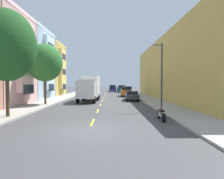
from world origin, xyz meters
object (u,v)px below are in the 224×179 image
object	(u,v)px
street_lamp	(160,71)
parked_hatchback_burgundy	(88,90)
street_tree_nearest	(6,45)
parked_suv_teal	(122,89)
parked_sedan_charcoal	(132,95)
parked_motorcycle	(161,114)
parked_hatchback_black	(120,88)
parked_suv_orange	(126,91)
moving_navy_sedan	(113,88)
parked_pickup_silver	(93,88)
delivery_box_truck	(89,87)
street_tree_second	(45,63)

from	to	relation	value
street_lamp	parked_hatchback_burgundy	distance (m)	30.41
street_tree_nearest	parked_suv_teal	xyz separation A→B (m)	(10.68, 38.45, -4.36)
parked_sedan_charcoal	parked_motorcycle	bearing A→B (deg)	-88.32
parked_hatchback_black	parked_suv_orange	bearing A→B (deg)	-89.88
parked_suv_orange	street_tree_nearest	bearing A→B (deg)	-115.37
street_tree_nearest	parked_suv_orange	distance (m)	25.28
street_lamp	street_tree_nearest	bearing A→B (deg)	-161.36
parked_hatchback_burgundy	moving_navy_sedan	xyz separation A→B (m)	(6.15, 9.86, 0.23)
street_lamp	parked_pickup_silver	distance (m)	42.58
delivery_box_truck	parked_suv_teal	size ratio (longest dim) A/B	1.48
parked_suv_orange	parked_hatchback_burgundy	bearing A→B (deg)	130.42
parked_hatchback_black	parked_pickup_silver	distance (m)	8.73
parked_hatchback_burgundy	street_lamp	bearing A→B (deg)	-70.12
street_lamp	parked_sedan_charcoal	distance (m)	10.37
parked_suv_orange	delivery_box_truck	bearing A→B (deg)	-121.95
parked_sedan_charcoal	moving_navy_sedan	bearing A→B (deg)	95.04
parked_hatchback_black	parked_hatchback_burgundy	bearing A→B (deg)	-120.55
delivery_box_truck	moving_navy_sedan	xyz separation A→B (m)	(3.59, 29.70, -1.01)
street_tree_second	parked_sedan_charcoal	world-z (taller)	street_tree_second
parked_suv_teal	parked_motorcycle	world-z (taller)	parked_suv_teal
moving_navy_sedan	parked_motorcycle	distance (m)	43.41
parked_hatchback_black	delivery_box_truck	bearing A→B (deg)	-99.92
parked_hatchback_black	parked_motorcycle	xyz separation A→B (m)	(0.54, -47.95, -0.35)
moving_navy_sedan	street_tree_nearest	bearing A→B (deg)	-100.93
parked_sedan_charcoal	parked_motorcycle	world-z (taller)	parked_sedan_charcoal
parked_hatchback_black	parked_motorcycle	bearing A→B (deg)	-89.36
street_tree_nearest	parked_pickup_silver	xyz separation A→B (m)	(2.06, 45.38, -4.52)
street_tree_second	parked_motorcycle	xyz separation A→B (m)	(11.15, -8.92, -4.53)
street_tree_second	parked_pickup_silver	xyz separation A→B (m)	(2.06, 37.28, -4.11)
moving_navy_sedan	parked_motorcycle	xyz separation A→B (m)	(2.95, -43.30, -0.58)
parked_hatchback_burgundy	parked_motorcycle	bearing A→B (deg)	-74.77
parked_sedan_charcoal	parked_pickup_silver	bearing A→B (deg)	105.39
parked_sedan_charcoal	parked_pickup_silver	size ratio (longest dim) A/B	0.86
street_lamp	parked_sedan_charcoal	xyz separation A→B (m)	(-1.62, 9.78, -3.04)
parked_sedan_charcoal	parked_motorcycle	xyz separation A→B (m)	(0.43, -14.77, -0.34)
street_tree_second	parked_hatchback_burgundy	bearing A→B (deg)	85.22
moving_navy_sedan	delivery_box_truck	bearing A→B (deg)	-96.89
parked_pickup_silver	parked_sedan_charcoal	bearing A→B (deg)	-74.61
parked_pickup_silver	parked_suv_teal	bearing A→B (deg)	-38.79
parked_hatchback_black	parked_sedan_charcoal	bearing A→B (deg)	-89.82
parked_hatchback_burgundy	moving_navy_sedan	size ratio (longest dim) A/B	0.83
street_lamp	parked_sedan_charcoal	size ratio (longest dim) A/B	1.38
street_tree_nearest	delivery_box_truck	distance (m)	14.00
street_tree_nearest	parked_motorcycle	distance (m)	12.22
street_tree_nearest	parked_suv_teal	distance (m)	40.15
street_lamp	parked_suv_teal	bearing A→B (deg)	92.77
street_tree_second	delivery_box_truck	xyz separation A→B (m)	(4.61, 4.69, -2.94)
parked_suv_orange	parked_hatchback_burgundy	size ratio (longest dim) A/B	1.20
parked_suv_teal	parked_pickup_silver	bearing A→B (deg)	141.21
delivery_box_truck	parked_suv_teal	xyz separation A→B (m)	(6.07, 25.67, -1.01)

